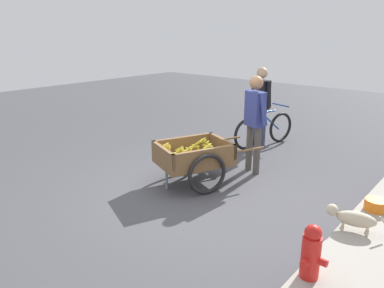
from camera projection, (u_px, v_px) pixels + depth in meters
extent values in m
plane|color=#47474C|center=(191.00, 195.00, 5.49)|extent=(24.00, 24.00, 0.00)
cube|color=brown|center=(194.00, 160.00, 5.79)|extent=(1.32, 1.16, 0.10)
cube|color=brown|center=(163.00, 155.00, 5.51)|extent=(0.36, 0.76, 0.24)
cube|color=brown|center=(222.00, 145.00, 5.96)|extent=(0.36, 0.76, 0.24)
cube|color=brown|center=(205.00, 157.00, 5.42)|extent=(1.04, 0.47, 0.24)
cube|color=brown|center=(183.00, 144.00, 6.05)|extent=(1.04, 0.47, 0.24)
torus|color=black|center=(207.00, 174.00, 5.44)|extent=(0.62, 0.30, 0.64)
torus|color=black|center=(182.00, 157.00, 6.19)|extent=(0.62, 0.30, 0.64)
cylinder|color=gray|center=(194.00, 165.00, 5.81)|extent=(0.37, 0.83, 0.04)
cylinder|color=brown|center=(250.00, 150.00, 5.81)|extent=(0.52, 0.24, 0.04)
cylinder|color=brown|center=(227.00, 139.00, 6.39)|extent=(0.52, 0.24, 0.04)
cylinder|color=gray|center=(167.00, 179.00, 5.65)|extent=(0.04, 0.04, 0.35)
ellipsoid|color=gold|center=(167.00, 148.00, 5.68)|extent=(0.17, 0.08, 0.16)
ellipsoid|color=gold|center=(166.00, 147.00, 5.66)|extent=(0.18, 0.13, 0.08)
ellipsoid|color=gold|center=(165.00, 147.00, 5.65)|extent=(0.18, 0.14, 0.09)
ellipsoid|color=gold|center=(164.00, 146.00, 5.63)|extent=(0.18, 0.11, 0.14)
ellipsoid|color=gold|center=(208.00, 146.00, 6.04)|extent=(0.19, 0.08, 0.13)
ellipsoid|color=gold|center=(207.00, 145.00, 6.03)|extent=(0.18, 0.13, 0.08)
ellipsoid|color=gold|center=(207.00, 145.00, 6.01)|extent=(0.17, 0.15, 0.08)
ellipsoid|color=gold|center=(206.00, 144.00, 6.00)|extent=(0.18, 0.06, 0.14)
ellipsoid|color=gold|center=(203.00, 142.00, 5.93)|extent=(0.18, 0.05, 0.12)
ellipsoid|color=gold|center=(202.00, 142.00, 5.92)|extent=(0.19, 0.06, 0.08)
ellipsoid|color=gold|center=(202.00, 141.00, 5.91)|extent=(0.18, 0.14, 0.08)
ellipsoid|color=gold|center=(201.00, 141.00, 5.89)|extent=(0.18, 0.12, 0.13)
ellipsoid|color=gold|center=(187.00, 162.00, 5.39)|extent=(0.18, 0.08, 0.13)
ellipsoid|color=gold|center=(186.00, 162.00, 5.37)|extent=(0.18, 0.15, 0.05)
ellipsoid|color=gold|center=(184.00, 162.00, 5.36)|extent=(0.18, 0.09, 0.14)
ellipsoid|color=gold|center=(209.00, 148.00, 5.71)|extent=(0.17, 0.09, 0.15)
ellipsoid|color=gold|center=(208.00, 148.00, 5.70)|extent=(0.19, 0.10, 0.08)
ellipsoid|color=gold|center=(208.00, 148.00, 5.68)|extent=(0.18, 0.15, 0.09)
ellipsoid|color=gold|center=(207.00, 147.00, 5.67)|extent=(0.18, 0.09, 0.13)
ellipsoid|color=gold|center=(181.00, 157.00, 5.53)|extent=(0.16, 0.14, 0.14)
ellipsoid|color=gold|center=(180.00, 156.00, 5.52)|extent=(0.19, 0.05, 0.08)
ellipsoid|color=gold|center=(179.00, 156.00, 5.51)|extent=(0.19, 0.08, 0.08)
ellipsoid|color=gold|center=(179.00, 155.00, 5.49)|extent=(0.17, 0.13, 0.13)
ellipsoid|color=gold|center=(181.00, 151.00, 5.86)|extent=(0.18, 0.09, 0.14)
ellipsoid|color=gold|center=(181.00, 151.00, 5.85)|extent=(0.17, 0.15, 0.08)
ellipsoid|color=gold|center=(180.00, 150.00, 5.83)|extent=(0.19, 0.05, 0.08)
ellipsoid|color=gold|center=(179.00, 150.00, 5.82)|extent=(0.17, 0.10, 0.15)
ellipsoid|color=gold|center=(173.00, 157.00, 5.65)|extent=(0.17, 0.12, 0.15)
ellipsoid|color=gold|center=(173.00, 157.00, 5.63)|extent=(0.19, 0.10, 0.10)
ellipsoid|color=gold|center=(172.00, 156.00, 5.62)|extent=(0.18, 0.14, 0.05)
ellipsoid|color=gold|center=(172.00, 156.00, 5.61)|extent=(0.17, 0.15, 0.10)
ellipsoid|color=gold|center=(171.00, 155.00, 5.60)|extent=(0.18, 0.11, 0.12)
ellipsoid|color=gold|center=(196.00, 147.00, 5.96)|extent=(0.17, 0.11, 0.15)
ellipsoid|color=gold|center=(194.00, 147.00, 5.94)|extent=(0.17, 0.15, 0.05)
ellipsoid|color=gold|center=(193.00, 147.00, 5.92)|extent=(0.18, 0.10, 0.14)
ellipsoid|color=gold|center=(189.00, 150.00, 5.82)|extent=(0.17, 0.10, 0.15)
ellipsoid|color=gold|center=(188.00, 150.00, 5.80)|extent=(0.18, 0.05, 0.05)
ellipsoid|color=gold|center=(187.00, 150.00, 5.79)|extent=(0.17, 0.13, 0.13)
ellipsoid|color=gold|center=(184.00, 159.00, 5.38)|extent=(0.15, 0.15, 0.15)
ellipsoid|color=gold|center=(183.00, 159.00, 5.36)|extent=(0.19, 0.07, 0.07)
ellipsoid|color=gold|center=(182.00, 158.00, 5.35)|extent=(0.18, 0.14, 0.08)
ellipsoid|color=gold|center=(182.00, 158.00, 5.33)|extent=(0.15, 0.15, 0.15)
ellipsoid|color=gold|center=(210.00, 151.00, 5.86)|extent=(0.19, 0.09, 0.14)
ellipsoid|color=gold|center=(210.00, 151.00, 5.85)|extent=(0.19, 0.12, 0.08)
ellipsoid|color=gold|center=(209.00, 151.00, 5.83)|extent=(0.19, 0.12, 0.08)
ellipsoid|color=gold|center=(208.00, 150.00, 5.82)|extent=(0.17, 0.08, 0.15)
ellipsoid|color=gold|center=(208.00, 149.00, 5.81)|extent=(0.17, 0.05, 0.15)
ellipsoid|color=gold|center=(208.00, 149.00, 5.79)|extent=(0.19, 0.05, 0.08)
ellipsoid|color=gold|center=(207.00, 149.00, 5.78)|extent=(0.19, 0.05, 0.08)
ellipsoid|color=gold|center=(206.00, 148.00, 5.76)|extent=(0.18, 0.10, 0.14)
cylinder|color=#4C4742|center=(257.00, 151.00, 6.19)|extent=(0.11, 0.11, 0.82)
cylinder|color=#4C4742|center=(249.00, 147.00, 6.38)|extent=(0.11, 0.11, 0.82)
cube|color=navy|center=(255.00, 109.00, 6.08)|extent=(0.31, 0.39, 0.58)
sphere|color=#9E704C|center=(257.00, 83.00, 5.95)|extent=(0.22, 0.22, 0.22)
cylinder|color=navy|center=(263.00, 110.00, 5.88)|extent=(0.08, 0.17, 0.53)
cylinder|color=navy|center=(247.00, 105.00, 6.25)|extent=(0.08, 0.09, 0.53)
torus|color=black|center=(281.00, 127.00, 8.02)|extent=(0.65, 0.23, 0.66)
torus|color=black|center=(247.00, 134.00, 7.48)|extent=(0.65, 0.23, 0.66)
cylinder|color=#234C93|center=(265.00, 112.00, 7.63)|extent=(0.59, 0.19, 0.04)
cylinder|color=#234C93|center=(261.00, 121.00, 7.62)|extent=(0.11, 0.06, 0.45)
cylinder|color=#234C93|center=(271.00, 121.00, 7.80)|extent=(0.52, 0.17, 0.43)
ellipsoid|color=black|center=(261.00, 109.00, 7.53)|extent=(0.20, 0.08, 0.06)
cylinder|color=#234C93|center=(281.00, 105.00, 7.85)|extent=(0.15, 0.45, 0.03)
cylinder|color=#333851|center=(255.00, 127.00, 7.73)|extent=(0.11, 0.11, 0.82)
cylinder|color=#333851|center=(263.00, 129.00, 7.56)|extent=(0.11, 0.11, 0.82)
cube|color=black|center=(261.00, 94.00, 7.44)|extent=(0.28, 0.38, 0.58)
sphere|color=tan|center=(262.00, 73.00, 7.31)|extent=(0.22, 0.22, 0.22)
cylinder|color=black|center=(254.00, 92.00, 7.60)|extent=(0.08, 0.13, 0.53)
cylinder|color=black|center=(269.00, 95.00, 7.26)|extent=(0.08, 0.12, 0.53)
ellipsoid|color=beige|center=(356.00, 219.00, 4.25)|extent=(0.29, 0.47, 0.18)
sphere|color=beige|center=(332.00, 210.00, 4.34)|extent=(0.14, 0.14, 0.14)
cylinder|color=beige|center=(384.00, 221.00, 4.12)|extent=(0.05, 0.11, 0.12)
cylinder|color=beige|center=(342.00, 232.00, 4.31)|extent=(0.04, 0.04, 0.18)
cylinder|color=beige|center=(342.00, 228.00, 4.40)|extent=(0.04, 0.04, 0.18)
cylinder|color=beige|center=(366.00, 238.00, 4.20)|extent=(0.04, 0.04, 0.18)
cylinder|color=beige|center=(367.00, 233.00, 4.29)|extent=(0.04, 0.04, 0.18)
cylinder|color=red|center=(310.00, 262.00, 3.45)|extent=(0.18, 0.18, 0.55)
sphere|color=red|center=(313.00, 233.00, 3.35)|extent=(0.16, 0.16, 0.16)
cylinder|color=red|center=(305.00, 263.00, 3.35)|extent=(0.10, 0.07, 0.07)
cylinder|color=red|center=(322.00, 262.00, 3.36)|extent=(0.07, 0.10, 0.07)
cylinder|color=orange|center=(375.00, 209.00, 4.78)|extent=(0.28, 0.28, 0.27)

